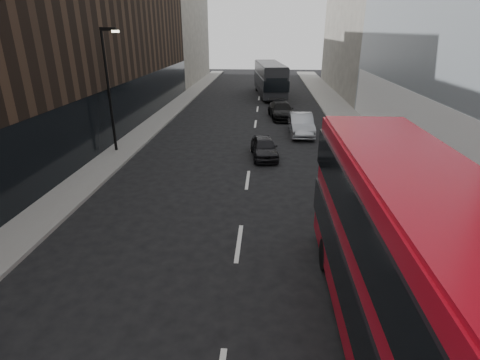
% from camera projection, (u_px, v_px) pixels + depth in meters
% --- Properties ---
extents(sidewalk_right, '(3.00, 80.00, 0.15)m').
position_uv_depth(sidewalk_right, '(353.00, 128.00, 28.46)').
color(sidewalk_right, slate).
rests_on(sidewalk_right, ground).
extents(sidewalk_left, '(2.00, 80.00, 0.15)m').
position_uv_depth(sidewalk_left, '(154.00, 124.00, 29.48)').
color(sidewalk_left, slate).
rests_on(sidewalk_left, ground).
extents(building_victorian, '(6.50, 24.00, 21.00)m').
position_uv_depth(building_victorian, '(363.00, 4.00, 42.19)').
color(building_victorian, '#66625A').
rests_on(building_victorian, ground).
extents(building_left_mid, '(5.00, 24.00, 14.00)m').
position_uv_depth(building_left_mid, '(123.00, 30.00, 31.74)').
color(building_left_mid, black).
rests_on(building_left_mid, ground).
extents(building_left_far, '(5.00, 20.00, 13.00)m').
position_uv_depth(building_left_far, '(180.00, 33.00, 52.27)').
color(building_left_far, '#66625A').
rests_on(building_left_far, ground).
extents(street_lamp, '(1.06, 0.22, 7.00)m').
position_uv_depth(street_lamp, '(109.00, 83.00, 21.48)').
color(street_lamp, black).
rests_on(street_lamp, sidewalk_left).
extents(red_bus, '(2.69, 11.18, 4.50)m').
position_uv_depth(red_bus, '(415.00, 270.00, 7.59)').
color(red_bus, '#B10A1B').
rests_on(red_bus, ground).
extents(grey_bus, '(3.90, 11.23, 3.56)m').
position_uv_depth(grey_bus, '(270.00, 78.00, 42.02)').
color(grey_bus, black).
rests_on(grey_bus, ground).
extents(car_a, '(1.85, 3.71, 1.22)m').
position_uv_depth(car_a, '(264.00, 147.00, 21.95)').
color(car_a, black).
rests_on(car_a, ground).
extents(car_b, '(1.70, 4.54, 1.48)m').
position_uv_depth(car_b, '(301.00, 124.00, 26.68)').
color(car_b, '#919499').
rests_on(car_b, ground).
extents(car_c, '(2.48, 4.85, 1.35)m').
position_uv_depth(car_c, '(281.00, 110.00, 31.66)').
color(car_c, black).
rests_on(car_c, ground).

